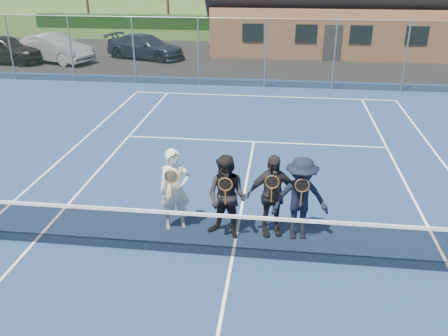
# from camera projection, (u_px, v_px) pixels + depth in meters

# --- Properties ---
(ground) EXTENTS (220.00, 220.00, 0.00)m
(ground) POSITION_uv_depth(u_px,v_px,m) (269.00, 60.00, 27.44)
(ground) COLOR #294619
(ground) RESTS_ON ground
(court_surface) EXTENTS (30.00, 30.00, 0.02)m
(court_surface) POSITION_uv_depth(u_px,v_px,m) (232.00, 257.00, 9.30)
(court_surface) COLOR navy
(court_surface) RESTS_ON ground
(tarmac_carpark) EXTENTS (40.00, 12.00, 0.01)m
(tarmac_carpark) POSITION_uv_depth(u_px,v_px,m) (201.00, 58.00, 27.89)
(tarmac_carpark) COLOR black
(tarmac_carpark) RESTS_ON ground
(hedge_row) EXTENTS (40.00, 1.20, 1.10)m
(hedge_row) POSITION_uv_depth(u_px,v_px,m) (275.00, 24.00, 38.10)
(hedge_row) COLOR black
(hedge_row) RESTS_ON ground
(car_a) EXTENTS (4.69, 2.12, 1.56)m
(car_a) POSITION_uv_depth(u_px,v_px,m) (4.00, 49.00, 26.23)
(car_a) COLOR black
(car_a) RESTS_ON ground
(car_b) EXTENTS (4.89, 3.08, 1.52)m
(car_b) POSITION_uv_depth(u_px,v_px,m) (54.00, 48.00, 26.44)
(car_b) COLOR #9CA1A5
(car_b) RESTS_ON ground
(car_c) EXTENTS (5.04, 3.25, 1.36)m
(car_c) POSITION_uv_depth(u_px,v_px,m) (146.00, 47.00, 27.45)
(car_c) COLOR #1A1D34
(car_c) RESTS_ON ground
(court_markings) EXTENTS (11.03, 23.83, 0.01)m
(court_markings) POSITION_uv_depth(u_px,v_px,m) (232.00, 257.00, 9.29)
(court_markings) COLOR white
(court_markings) RESTS_ON court_surface
(tennis_net) EXTENTS (11.68, 0.08, 1.10)m
(tennis_net) POSITION_uv_depth(u_px,v_px,m) (233.00, 234.00, 9.08)
(tennis_net) COLOR slate
(tennis_net) RESTS_ON ground
(perimeter_fence) EXTENTS (30.07, 0.07, 3.02)m
(perimeter_fence) POSITION_uv_depth(u_px,v_px,m) (265.00, 53.00, 20.93)
(perimeter_fence) COLOR slate
(perimeter_fence) RESTS_ON ground
(player_a) EXTENTS (0.77, 0.65, 1.80)m
(player_a) POSITION_uv_depth(u_px,v_px,m) (175.00, 190.00, 9.97)
(player_a) COLOR beige
(player_a) RESTS_ON court_surface
(player_b) EXTENTS (1.05, 0.93, 1.80)m
(player_b) POSITION_uv_depth(u_px,v_px,m) (227.00, 198.00, 9.65)
(player_b) COLOR black
(player_b) RESTS_ON court_surface
(player_c) EXTENTS (1.13, 0.71, 1.80)m
(player_c) POSITION_uv_depth(u_px,v_px,m) (272.00, 195.00, 9.74)
(player_c) COLOR black
(player_c) RESTS_ON court_surface
(player_d) EXTENTS (1.24, 0.82, 1.80)m
(player_d) POSITION_uv_depth(u_px,v_px,m) (300.00, 199.00, 9.60)
(player_d) COLOR black
(player_d) RESTS_ON court_surface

